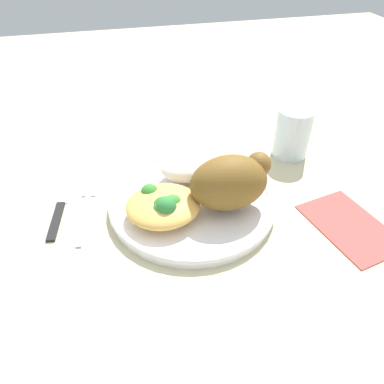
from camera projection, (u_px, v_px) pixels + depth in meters
name	position (u px, v px, depth m)	size (l,w,h in m)	color
ground_plane	(192.00, 206.00, 0.55)	(2.00, 2.00, 0.00)	beige
plate	(192.00, 202.00, 0.55)	(0.25, 0.25, 0.02)	white
roasted_chicken	(231.00, 182.00, 0.51)	(0.12, 0.08, 0.08)	brown
rice_pile	(191.00, 166.00, 0.57)	(0.10, 0.07, 0.04)	white
mac_cheese_with_broccoli	(163.00, 205.00, 0.50)	(0.10, 0.10, 0.04)	#F1B555
fork	(86.00, 207.00, 0.55)	(0.04, 0.14, 0.01)	silver
knife	(61.00, 203.00, 0.56)	(0.04, 0.19, 0.01)	black
water_glass	(293.00, 133.00, 0.64)	(0.06, 0.06, 0.09)	silver
napkin	(350.00, 225.00, 0.52)	(0.09, 0.13, 0.00)	#DB4C47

